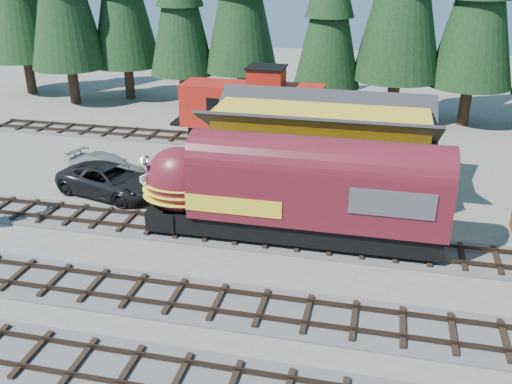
% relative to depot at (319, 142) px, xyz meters
% --- Properties ---
extents(ground, '(120.00, 120.00, 0.00)m').
position_rel_depot_xyz_m(ground, '(0.00, -10.50, -2.96)').
color(ground, '#6B665B').
rests_on(ground, ground).
extents(track_spur, '(32.00, 3.20, 0.33)m').
position_rel_depot_xyz_m(track_spur, '(-10.00, 7.50, -2.90)').
color(track_spur, '#4C4947').
rests_on(track_spur, ground).
extents(depot, '(12.80, 7.00, 5.30)m').
position_rel_depot_xyz_m(depot, '(0.00, 0.00, 0.00)').
color(depot, gold).
rests_on(depot, ground).
extents(locomotive, '(14.70, 2.92, 4.00)m').
position_rel_depot_xyz_m(locomotive, '(-0.83, -6.50, -0.60)').
color(locomotive, black).
rests_on(locomotive, ground).
extents(caboose, '(9.96, 2.89, 5.18)m').
position_rel_depot_xyz_m(caboose, '(-5.63, 7.50, -0.39)').
color(caboose, black).
rests_on(caboose, ground).
extents(pickup_truck_a, '(6.87, 4.45, 1.76)m').
position_rel_depot_xyz_m(pickup_truck_a, '(-11.47, -3.32, -2.08)').
color(pickup_truck_a, black).
rests_on(pickup_truck_a, ground).
extents(pickup_truck_b, '(5.70, 3.51, 1.54)m').
position_rel_depot_xyz_m(pickup_truck_b, '(-12.70, -1.20, -2.19)').
color(pickup_truck_b, '#9B9FA3').
rests_on(pickup_truck_b, ground).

